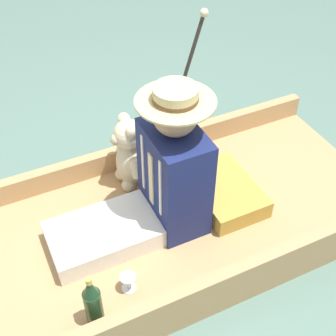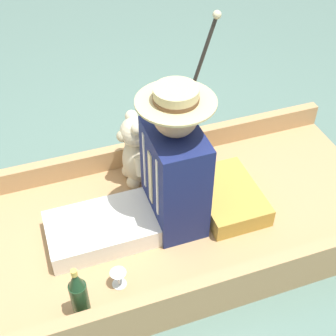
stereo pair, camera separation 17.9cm
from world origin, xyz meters
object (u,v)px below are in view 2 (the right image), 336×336
object	(u,v)px
champagne_bottle	(79,295)
seated_person	(157,182)
teddy_bear	(136,152)
wine_glass	(118,276)
walking_cane	(194,82)

from	to	relation	value
champagne_bottle	seated_person	bearing A→B (deg)	-50.42
seated_person	teddy_bear	size ratio (longest dim) A/B	1.88
teddy_bear	wine_glass	distance (m)	0.71
seated_person	champagne_bottle	size ratio (longest dim) A/B	2.63
seated_person	wine_glass	size ratio (longest dim) A/B	9.10
teddy_bear	champagne_bottle	xyz separation A→B (m)	(-0.73, 0.46, -0.06)
teddy_bear	walking_cane	distance (m)	0.48
walking_cane	teddy_bear	bearing A→B (deg)	103.14
seated_person	walking_cane	distance (m)	0.60
teddy_bear	walking_cane	xyz separation A→B (m)	(0.08, -0.36, 0.31)
seated_person	walking_cane	world-z (taller)	walking_cane
seated_person	champagne_bottle	bearing A→B (deg)	125.52
teddy_bear	champagne_bottle	distance (m)	0.87
teddy_bear	wine_glass	world-z (taller)	teddy_bear
walking_cane	seated_person	bearing A→B (deg)	140.65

